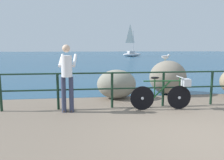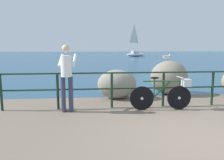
# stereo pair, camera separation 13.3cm
# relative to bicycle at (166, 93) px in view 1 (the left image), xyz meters

# --- Properties ---
(ground_plane) EXTENTS (120.00, 120.00, 0.10)m
(ground_plane) POSITION_rel_bicycle_xyz_m (0.04, 18.17, -0.51)
(ground_plane) COLOR #756656
(sea_surface) EXTENTS (120.00, 90.00, 0.01)m
(sea_surface) POSITION_rel_bicycle_xyz_m (0.04, 46.72, -0.46)
(sea_surface) COLOR navy
(sea_surface) RESTS_ON ground_plane
(promenade_railing) EXTENTS (9.09, 0.07, 1.02)m
(promenade_railing) POSITION_rel_bicycle_xyz_m (0.04, 0.36, 0.18)
(promenade_railing) COLOR black
(promenade_railing) RESTS_ON ground_plane
(bicycle) EXTENTS (1.70, 0.48, 0.92)m
(bicycle) POSITION_rel_bicycle_xyz_m (0.00, 0.00, 0.00)
(bicycle) COLOR black
(bicycle) RESTS_ON ground_plane
(person_at_railing) EXTENTS (0.48, 0.65, 1.78)m
(person_at_railing) POSITION_rel_bicycle_xyz_m (-2.68, 0.08, 0.53)
(person_at_railing) COLOR #333851
(person_at_railing) RESTS_ON ground_plane
(breakwater_boulder_main) EXTENTS (1.36, 1.17, 1.23)m
(breakwater_boulder_main) POSITION_rel_bicycle_xyz_m (0.80, 1.98, 0.15)
(breakwater_boulder_main) COLOR gray
(breakwater_boulder_main) RESTS_ON ground
(breakwater_boulder_left) EXTENTS (1.31, 0.96, 0.97)m
(breakwater_boulder_left) POSITION_rel_bicycle_xyz_m (-1.17, 1.49, 0.02)
(breakwater_boulder_left) COLOR gray
(breakwater_boulder_left) RESTS_ON ground
(seagull) EXTENTS (0.34, 0.16, 0.23)m
(seagull) POSITION_rel_bicycle_xyz_m (0.71, 2.07, 0.91)
(seagull) COLOR gold
(seagull) RESTS_ON breakwater_boulder_main
(sailboat) EXTENTS (4.49, 3.22, 6.16)m
(sailboat) POSITION_rel_bicycle_xyz_m (6.78, 36.19, 0.24)
(sailboat) COLOR white
(sailboat) RESTS_ON sea_surface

